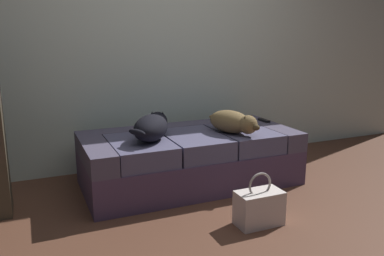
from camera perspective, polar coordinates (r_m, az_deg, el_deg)
ground_plane at (r=2.65m, az=9.25°, el=-15.69°), size 10.00×10.00×0.00m
back_wall at (r=3.93m, az=-4.41°, el=15.07°), size 6.40×0.10×2.80m
couch at (r=3.45m, az=-0.34°, el=-4.38°), size 1.83×0.88×0.46m
dog_dark at (r=3.16m, az=-5.83°, el=0.19°), size 0.46×0.56×0.20m
dog_tan at (r=3.36m, az=5.98°, el=0.88°), size 0.36×0.54×0.19m
tv_remote at (r=3.88m, az=10.39°, el=1.11°), size 0.05×0.15×0.02m
handbag at (r=2.79m, az=9.71°, el=-11.27°), size 0.32×0.18×0.38m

